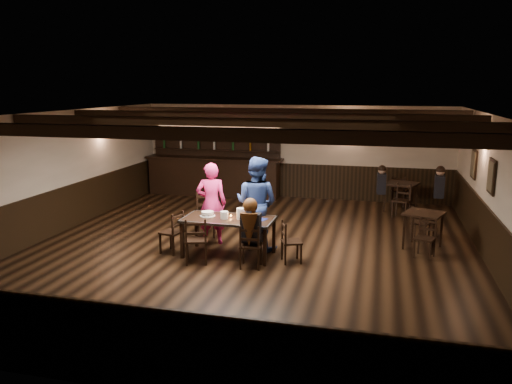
% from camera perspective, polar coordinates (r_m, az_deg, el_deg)
% --- Properties ---
extents(ground, '(10.00, 10.00, 0.00)m').
position_cam_1_polar(ground, '(10.19, -0.58, -6.49)').
color(ground, black).
rests_on(ground, ground).
extents(room_shell, '(9.02, 10.02, 2.71)m').
position_cam_1_polar(room_shell, '(9.81, -0.49, 3.29)').
color(room_shell, beige).
rests_on(room_shell, ground).
extents(dining_table, '(1.76, 0.89, 0.75)m').
position_cam_1_polar(dining_table, '(9.61, -3.16, -3.40)').
color(dining_table, black).
rests_on(dining_table, ground).
extents(chair_near_left, '(0.51, 0.50, 0.88)m').
position_cam_1_polar(chair_near_left, '(9.25, -6.87, -5.18)').
color(chair_near_left, black).
rests_on(chair_near_left, ground).
extents(chair_near_right, '(0.41, 0.40, 0.82)m').
position_cam_1_polar(chair_near_right, '(8.97, -0.67, -5.87)').
color(chair_near_right, black).
rests_on(chair_near_right, ground).
extents(chair_end_left, '(0.46, 0.47, 0.84)m').
position_cam_1_polar(chair_end_left, '(9.91, -9.29, -4.22)').
color(chair_end_left, black).
rests_on(chair_end_left, ground).
extents(chair_end_right, '(0.46, 0.47, 0.78)m').
position_cam_1_polar(chair_end_right, '(9.32, 3.68, -5.33)').
color(chair_end_right, black).
rests_on(chair_end_right, ground).
extents(chair_far_pushed, '(0.53, 0.52, 0.94)m').
position_cam_1_polar(chair_far_pushed, '(11.02, -5.77, -2.16)').
color(chair_far_pushed, black).
rests_on(chair_far_pushed, ground).
extents(woman_pink, '(0.70, 0.55, 1.71)m').
position_cam_1_polar(woman_pink, '(10.36, -5.12, -1.31)').
color(woman_pink, '#FF2673').
rests_on(woman_pink, ground).
extents(man_blue, '(1.05, 0.91, 1.88)m').
position_cam_1_polar(man_blue, '(9.97, 0.05, -1.29)').
color(man_blue, navy).
rests_on(man_blue, ground).
extents(seated_person, '(0.35, 0.53, 0.86)m').
position_cam_1_polar(seated_person, '(8.92, -0.63, -3.50)').
color(seated_person, black).
rests_on(seated_person, ground).
extents(cake, '(0.30, 0.30, 0.09)m').
position_cam_1_polar(cake, '(9.76, -5.56, -2.51)').
color(cake, white).
rests_on(cake, dining_table).
extents(plate_stack_a, '(0.15, 0.15, 0.14)m').
position_cam_1_polar(plate_stack_a, '(9.55, -3.65, -2.63)').
color(plate_stack_a, white).
rests_on(plate_stack_a, dining_table).
extents(plate_stack_b, '(0.18, 0.18, 0.21)m').
position_cam_1_polar(plate_stack_b, '(9.51, -1.71, -2.46)').
color(plate_stack_b, white).
rests_on(plate_stack_b, dining_table).
extents(tea_light, '(0.04, 0.04, 0.06)m').
position_cam_1_polar(tea_light, '(9.63, -2.89, -2.79)').
color(tea_light, '#A5A8AD').
rests_on(tea_light, dining_table).
extents(salt_shaker, '(0.04, 0.04, 0.10)m').
position_cam_1_polar(salt_shaker, '(9.43, -1.60, -2.94)').
color(salt_shaker, silver).
rests_on(salt_shaker, dining_table).
extents(pepper_shaker, '(0.04, 0.04, 0.10)m').
position_cam_1_polar(pepper_shaker, '(9.44, -1.10, -2.91)').
color(pepper_shaker, '#A5A8AD').
rests_on(pepper_shaker, dining_table).
extents(drink_glass, '(0.08, 0.08, 0.12)m').
position_cam_1_polar(drink_glass, '(9.60, -1.42, -2.59)').
color(drink_glass, silver).
rests_on(drink_glass, dining_table).
extents(menu_red, '(0.34, 0.26, 0.00)m').
position_cam_1_polar(menu_red, '(9.34, -0.67, -3.37)').
color(menu_red, maroon).
rests_on(menu_red, dining_table).
extents(menu_blue, '(0.35, 0.29, 0.00)m').
position_cam_1_polar(menu_blue, '(9.52, 0.33, -3.08)').
color(menu_blue, '#101753').
rests_on(menu_blue, dining_table).
extents(bar_counter, '(4.15, 0.70, 2.20)m').
position_cam_1_polar(bar_counter, '(15.08, -4.77, 2.40)').
color(bar_counter, black).
rests_on(bar_counter, ground).
extents(back_table_a, '(0.90, 0.90, 0.75)m').
position_cam_1_polar(back_table_a, '(10.59, 18.61, -2.80)').
color(back_table_a, black).
rests_on(back_table_a, ground).
extents(back_table_b, '(1.00, 1.00, 0.75)m').
position_cam_1_polar(back_table_b, '(13.60, 16.25, 0.57)').
color(back_table_b, black).
rests_on(back_table_b, ground).
extents(bg_patron_left, '(0.24, 0.38, 0.75)m').
position_cam_1_polar(bg_patron_left, '(13.45, 14.15, 1.41)').
color(bg_patron_left, black).
rests_on(bg_patron_left, ground).
extents(bg_patron_right, '(0.26, 0.40, 0.81)m').
position_cam_1_polar(bg_patron_right, '(13.41, 20.25, 1.11)').
color(bg_patron_right, black).
rests_on(bg_patron_right, ground).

